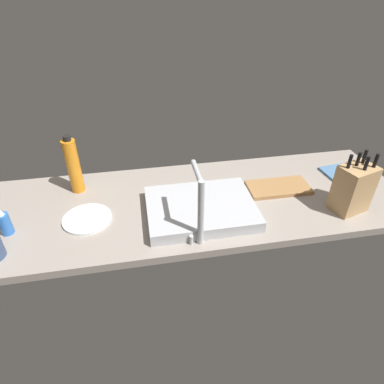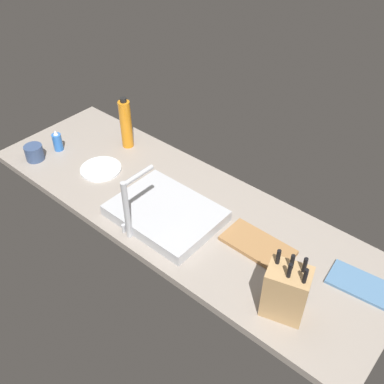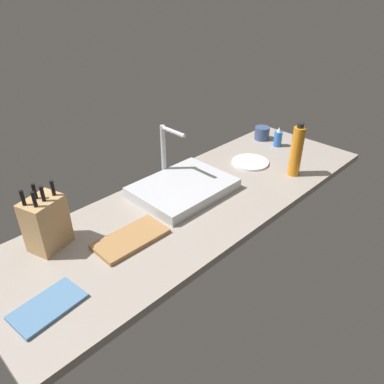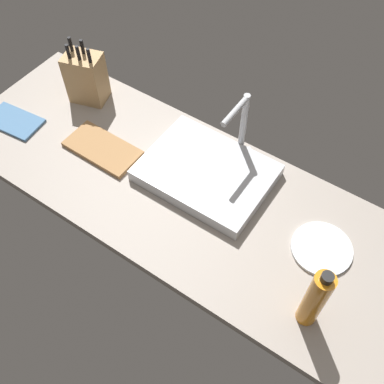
{
  "view_description": "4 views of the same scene",
  "coord_description": "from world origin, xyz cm",
  "px_view_note": "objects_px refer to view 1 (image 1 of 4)",
  "views": [
    {
      "loc": [
        21.74,
        118.37,
        91.89
      ],
      "look_at": [
        0.33,
        1.0,
        8.96
      ],
      "focal_mm": 30.83,
      "sensor_mm": 36.0,
      "label": 1
    },
    {
      "loc": [
        -101.46,
        108.45,
        135.46
      ],
      "look_at": [
        -4.93,
        -4.28,
        10.67
      ],
      "focal_mm": 41.36,
      "sensor_mm": 36.0,
      "label": 2
    },
    {
      "loc": [
        -106.96,
        -100.09,
        96.03
      ],
      "look_at": [
        -6.22,
        -0.56,
        9.97
      ],
      "focal_mm": 34.61,
      "sensor_mm": 36.0,
      "label": 3
    },
    {
      "loc": [
        50.33,
        -76.83,
        134.17
      ],
      "look_at": [
        1.46,
        -4.7,
        13.08
      ],
      "focal_mm": 42.02,
      "sensor_mm": 36.0,
      "label": 4
    }
  ],
  "objects_px": {
    "faucet": "(199,204)",
    "cutting_board": "(278,187)",
    "sink_basin": "(201,208)",
    "soap_bottle": "(5,223)",
    "knife_block": "(353,188)",
    "dinner_plate": "(87,219)",
    "water_bottle": "(73,166)",
    "dish_towel": "(344,171)"
  },
  "relations": [
    {
      "from": "knife_block",
      "to": "soap_bottle",
      "type": "height_order",
      "value": "knife_block"
    },
    {
      "from": "water_bottle",
      "to": "dish_towel",
      "type": "bearing_deg",
      "value": 176.76
    },
    {
      "from": "dinner_plate",
      "to": "dish_towel",
      "type": "xyz_separation_m",
      "value": [
        -1.27,
        -0.16,
        0.0
      ]
    },
    {
      "from": "soap_bottle",
      "to": "dish_towel",
      "type": "bearing_deg",
      "value": -173.26
    },
    {
      "from": "dinner_plate",
      "to": "water_bottle",
      "type": "bearing_deg",
      "value": -76.7
    },
    {
      "from": "dinner_plate",
      "to": "sink_basin",
      "type": "bearing_deg",
      "value": 175.2
    },
    {
      "from": "knife_block",
      "to": "cutting_board",
      "type": "xyz_separation_m",
      "value": [
        0.24,
        -0.2,
        -0.1
      ]
    },
    {
      "from": "cutting_board",
      "to": "dish_towel",
      "type": "bearing_deg",
      "value": -167.64
    },
    {
      "from": "knife_block",
      "to": "cutting_board",
      "type": "bearing_deg",
      "value": -56.73
    },
    {
      "from": "cutting_board",
      "to": "water_bottle",
      "type": "bearing_deg",
      "value": -9.82
    },
    {
      "from": "cutting_board",
      "to": "dish_towel",
      "type": "relative_size",
      "value": 1.31
    },
    {
      "from": "cutting_board",
      "to": "dinner_plate",
      "type": "relative_size",
      "value": 1.44
    },
    {
      "from": "dinner_plate",
      "to": "dish_towel",
      "type": "bearing_deg",
      "value": -172.8
    },
    {
      "from": "faucet",
      "to": "water_bottle",
      "type": "height_order",
      "value": "faucet"
    },
    {
      "from": "soap_bottle",
      "to": "dish_towel",
      "type": "distance_m",
      "value": 1.59
    },
    {
      "from": "faucet",
      "to": "dish_towel",
      "type": "xyz_separation_m",
      "value": [
        -0.83,
        -0.36,
        -0.16
      ]
    },
    {
      "from": "dinner_plate",
      "to": "faucet",
      "type": "bearing_deg",
      "value": 155.58
    },
    {
      "from": "knife_block",
      "to": "water_bottle",
      "type": "height_order",
      "value": "water_bottle"
    },
    {
      "from": "cutting_board",
      "to": "dinner_plate",
      "type": "distance_m",
      "value": 0.88
    },
    {
      "from": "sink_basin",
      "to": "water_bottle",
      "type": "xyz_separation_m",
      "value": [
        0.53,
        -0.28,
        0.11
      ]
    },
    {
      "from": "cutting_board",
      "to": "water_bottle",
      "type": "relative_size",
      "value": 1.04
    },
    {
      "from": "dinner_plate",
      "to": "cutting_board",
      "type": "bearing_deg",
      "value": -175.16
    },
    {
      "from": "cutting_board",
      "to": "dinner_plate",
      "type": "xyz_separation_m",
      "value": [
        0.88,
        0.07,
        -0.0
      ]
    },
    {
      "from": "sink_basin",
      "to": "dish_towel",
      "type": "bearing_deg",
      "value": -165.82
    },
    {
      "from": "knife_block",
      "to": "soap_bottle",
      "type": "bearing_deg",
      "value": -20.88
    },
    {
      "from": "knife_block",
      "to": "cutting_board",
      "type": "height_order",
      "value": "knife_block"
    },
    {
      "from": "cutting_board",
      "to": "dish_towel",
      "type": "height_order",
      "value": "cutting_board"
    },
    {
      "from": "water_bottle",
      "to": "knife_block",
      "type": "bearing_deg",
      "value": 162.98
    },
    {
      "from": "soap_bottle",
      "to": "water_bottle",
      "type": "xyz_separation_m",
      "value": [
        -0.25,
        -0.26,
        0.08
      ]
    },
    {
      "from": "sink_basin",
      "to": "cutting_board",
      "type": "xyz_separation_m",
      "value": [
        -0.4,
        -0.11,
        -0.02
      ]
    },
    {
      "from": "water_bottle",
      "to": "dinner_plate",
      "type": "xyz_separation_m",
      "value": [
        -0.06,
        0.24,
        -0.13
      ]
    },
    {
      "from": "faucet",
      "to": "knife_block",
      "type": "distance_m",
      "value": 0.68
    },
    {
      "from": "cutting_board",
      "to": "soap_bottle",
      "type": "bearing_deg",
      "value": 4.83
    },
    {
      "from": "soap_bottle",
      "to": "faucet",
      "type": "bearing_deg",
      "value": 166.86
    },
    {
      "from": "faucet",
      "to": "cutting_board",
      "type": "bearing_deg",
      "value": -148.2
    },
    {
      "from": "sink_basin",
      "to": "water_bottle",
      "type": "relative_size",
      "value": 1.63
    },
    {
      "from": "cutting_board",
      "to": "soap_bottle",
      "type": "xyz_separation_m",
      "value": [
        1.18,
        0.1,
        0.04
      ]
    },
    {
      "from": "sink_basin",
      "to": "dinner_plate",
      "type": "xyz_separation_m",
      "value": [
        0.48,
        -0.04,
        -0.02
      ]
    },
    {
      "from": "knife_block",
      "to": "cutting_board",
      "type": "distance_m",
      "value": 0.32
    },
    {
      "from": "sink_basin",
      "to": "faucet",
      "type": "height_order",
      "value": "faucet"
    },
    {
      "from": "sink_basin",
      "to": "faucet",
      "type": "relative_size",
      "value": 1.62
    },
    {
      "from": "faucet",
      "to": "dinner_plate",
      "type": "relative_size",
      "value": 1.4
    }
  ]
}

